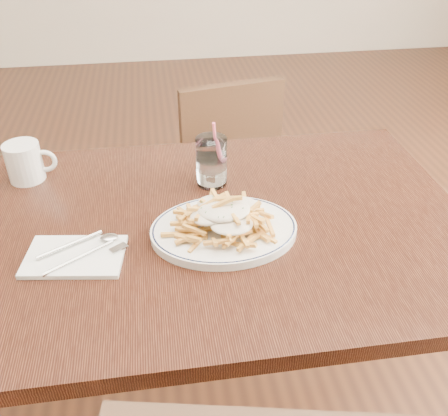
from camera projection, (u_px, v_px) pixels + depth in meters
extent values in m
plane|color=black|center=(214.00, 413.00, 1.57)|extent=(7.00, 7.00, 0.00)
cube|color=black|center=(210.00, 228.00, 1.16)|extent=(1.20, 0.80, 0.04)
cylinder|color=black|center=(27.00, 272.00, 1.59)|extent=(0.05, 0.05, 0.71)
cylinder|color=black|center=(357.00, 241.00, 1.72)|extent=(0.05, 0.05, 0.71)
cube|color=#331E11|center=(217.00, 171.00, 2.06)|extent=(0.44, 0.44, 0.04)
cube|color=#331E11|center=(232.00, 139.00, 1.80)|extent=(0.38, 0.11, 0.41)
cylinder|color=#331E11|center=(239.00, 186.00, 2.34)|extent=(0.03, 0.03, 0.37)
cylinder|color=#331E11|center=(172.00, 198.00, 2.25)|extent=(0.03, 0.03, 0.37)
cylinder|color=#331E11|center=(266.00, 224.00, 2.09)|extent=(0.03, 0.03, 0.37)
cylinder|color=#331E11|center=(192.00, 240.00, 2.00)|extent=(0.03, 0.03, 0.37)
torus|color=black|center=(224.00, 228.00, 1.10)|extent=(0.29, 0.29, 0.01)
ellipsoid|color=white|center=(224.00, 208.00, 1.07)|extent=(0.16, 0.13, 0.03)
cube|color=white|center=(75.00, 256.00, 1.03)|extent=(0.22, 0.16, 0.01)
cylinder|color=white|center=(211.00, 161.00, 1.25)|extent=(0.08, 0.08, 0.13)
cylinder|color=white|center=(212.00, 171.00, 1.26)|extent=(0.07, 0.07, 0.07)
cylinder|color=#FF6181|center=(216.00, 150.00, 1.24)|extent=(0.02, 0.04, 0.17)
cylinder|color=white|center=(24.00, 162.00, 1.27)|extent=(0.09, 0.09, 0.10)
torus|color=white|center=(45.00, 161.00, 1.28)|extent=(0.06, 0.01, 0.06)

